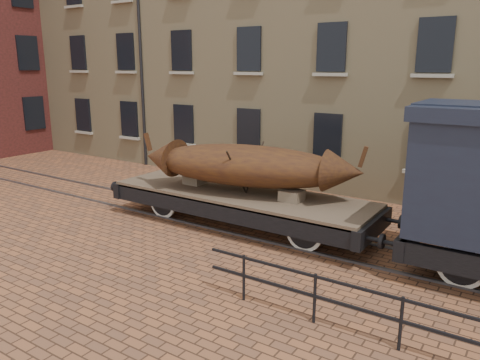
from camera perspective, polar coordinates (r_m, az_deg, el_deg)
The scene contains 5 objects.
ground at distance 14.55m, azimuth -1.23°, elevation -5.35°, with size 90.00×90.00×0.00m, color brown.
warehouse_cream at distance 21.91m, azimuth 21.84°, elevation 18.72°, with size 40.00×10.19×14.00m.
rail_track at distance 14.54m, azimuth -1.23°, elevation -5.24°, with size 30.00×1.52×0.06m.
flatcar_wagon at distance 14.08m, azimuth 0.01°, elevation -2.30°, with size 9.20×2.50×1.39m.
iron_boat at distance 13.71m, azimuth 0.74°, elevation 1.82°, with size 6.85×3.08×1.64m.
Camera 1 is at (7.88, -11.26, 4.78)m, focal length 35.00 mm.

